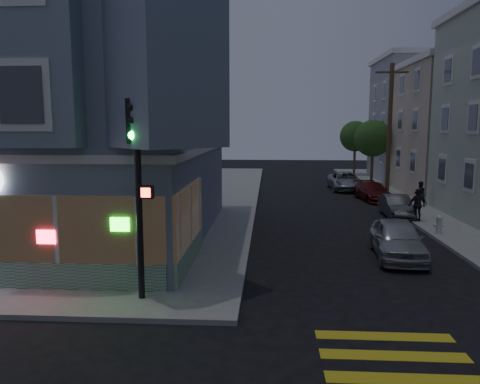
# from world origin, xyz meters

# --- Properties ---
(ground) EXTENTS (120.00, 120.00, 0.00)m
(ground) POSITION_xyz_m (0.00, 0.00, 0.00)
(ground) COLOR black
(ground) RESTS_ON ground
(sidewalk_nw) EXTENTS (33.00, 42.00, 0.15)m
(sidewalk_nw) POSITION_xyz_m (-13.50, 23.00, 0.07)
(sidewalk_nw) COLOR gray
(sidewalk_nw) RESTS_ON ground
(corner_building) EXTENTS (14.60, 14.60, 11.40)m
(corner_building) POSITION_xyz_m (-6.00, 10.98, 5.82)
(corner_building) COLOR slate
(corner_building) RESTS_ON sidewalk_nw
(row_house_d) EXTENTS (12.00, 8.60, 10.50)m
(row_house_d) POSITION_xyz_m (19.50, 34.00, 5.40)
(row_house_d) COLOR #95919F
(row_house_d) RESTS_ON sidewalk_ne
(utility_pole) EXTENTS (2.20, 0.30, 9.00)m
(utility_pole) POSITION_xyz_m (12.00, 24.00, 4.80)
(utility_pole) COLOR #4C3826
(utility_pole) RESTS_ON sidewalk_ne
(street_tree_near) EXTENTS (3.00, 3.00, 5.30)m
(street_tree_near) POSITION_xyz_m (12.20, 30.00, 3.94)
(street_tree_near) COLOR #4C3826
(street_tree_near) RESTS_ON sidewalk_ne
(street_tree_far) EXTENTS (3.00, 3.00, 5.30)m
(street_tree_far) POSITION_xyz_m (12.20, 38.00, 3.94)
(street_tree_far) COLOR #4C3826
(street_tree_far) RESTS_ON sidewalk_ne
(pedestrian_a) EXTENTS (0.86, 0.75, 1.51)m
(pedestrian_a) POSITION_xyz_m (12.81, 19.38, 0.91)
(pedestrian_a) COLOR black
(pedestrian_a) RESTS_ON sidewalk_ne
(pedestrian_b) EXTENTS (1.04, 0.60, 1.66)m
(pedestrian_b) POSITION_xyz_m (11.30, 14.87, 0.98)
(pedestrian_b) COLOR #24222A
(pedestrian_b) RESTS_ON sidewalk_ne
(parked_car_a) EXTENTS (2.09, 4.40, 1.45)m
(parked_car_a) POSITION_xyz_m (8.60, 8.48, 0.73)
(parked_car_a) COLOR #ABACB3
(parked_car_a) RESTS_ON ground
(parked_car_b) EXTENTS (1.41, 3.73, 1.21)m
(parked_car_b) POSITION_xyz_m (10.70, 16.56, 0.61)
(parked_car_b) COLOR #393B3E
(parked_car_b) RESTS_ON ground
(parked_car_c) EXTENTS (2.23, 4.33, 1.20)m
(parked_car_c) POSITION_xyz_m (10.70, 22.36, 0.60)
(parked_car_c) COLOR #551315
(parked_car_c) RESTS_ON ground
(parked_car_d) EXTENTS (2.41, 5.08, 1.40)m
(parked_car_d) POSITION_xyz_m (9.69, 27.56, 0.70)
(parked_car_d) COLOR #999DA3
(parked_car_d) RESTS_ON ground
(traffic_signal) EXTENTS (0.63, 0.62, 5.53)m
(traffic_signal) POSITION_xyz_m (0.23, 3.25, 3.89)
(traffic_signal) COLOR black
(traffic_signal) RESTS_ON sidewalk_nw
(fire_hydrant) EXTENTS (0.49, 0.28, 0.84)m
(fire_hydrant) POSITION_xyz_m (11.39, 12.05, 0.59)
(fire_hydrant) COLOR silver
(fire_hydrant) RESTS_ON sidewalk_ne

